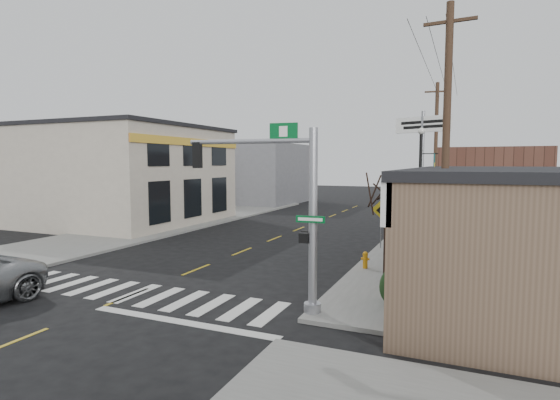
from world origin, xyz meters
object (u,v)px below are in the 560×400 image
at_px(traffic_signal_pole, 292,199).
at_px(utility_pole_far, 436,151).
at_px(lamp_post, 421,182).
at_px(utility_pole_near, 446,146).
at_px(dance_center_sign, 422,143).
at_px(bare_tree, 388,182).
at_px(fire_hydrant, 365,259).
at_px(guide_sign, 413,223).

height_order(traffic_signal_pole, utility_pole_far, utility_pole_far).
xyz_separation_m(lamp_post, utility_pole_near, (1.25, -5.75, 1.41)).
height_order(traffic_signal_pole, dance_center_sign, dance_center_sign).
relative_size(bare_tree, utility_pole_far, 0.46).
relative_size(lamp_post, utility_pole_near, 0.63).
relative_size(fire_hydrant, lamp_post, 0.12).
height_order(traffic_signal_pole, bare_tree, traffic_signal_pole).
xyz_separation_m(fire_hydrant, lamp_post, (1.76, 3.73, 3.04)).
bearing_deg(dance_center_sign, bare_tree, -69.47).
bearing_deg(guide_sign, fire_hydrant, -157.14).
height_order(lamp_post, utility_pole_near, utility_pole_near).
distance_m(dance_center_sign, utility_pole_near, 11.83).
relative_size(dance_center_sign, bare_tree, 1.59).
height_order(guide_sign, utility_pole_near, utility_pole_near).
bearing_deg(utility_pole_near, lamp_post, 107.01).
distance_m(lamp_post, utility_pole_far, 12.78).
bearing_deg(guide_sign, lamp_post, 76.48).
distance_m(fire_hydrant, utility_pole_far, 17.14).
bearing_deg(fire_hydrant, dance_center_sign, 82.75).
xyz_separation_m(fire_hydrant, dance_center_sign, (1.23, 9.66, 5.07)).
height_order(traffic_signal_pole, fire_hydrant, traffic_signal_pole).
height_order(dance_center_sign, bare_tree, dance_center_sign).
height_order(fire_hydrant, utility_pole_near, utility_pole_near).
relative_size(utility_pole_near, utility_pole_far, 0.94).
xyz_separation_m(traffic_signal_pole, guide_sign, (2.64, 7.00, -1.43)).
relative_size(traffic_signal_pole, utility_pole_near, 0.58).
distance_m(traffic_signal_pole, dance_center_sign, 15.75).
distance_m(lamp_post, dance_center_sign, 6.29).
bearing_deg(guide_sign, utility_pole_near, -80.52).
bearing_deg(utility_pole_far, bare_tree, -98.76).
bearing_deg(utility_pole_near, bare_tree, -176.24).
relative_size(lamp_post, dance_center_sign, 0.81).
relative_size(fire_hydrant, utility_pole_far, 0.07).
bearing_deg(fire_hydrant, guide_sign, 35.29).
xyz_separation_m(guide_sign, lamp_post, (0.05, 2.52, 1.61)).
bearing_deg(utility_pole_far, dance_center_sign, -100.26).
bearing_deg(dance_center_sign, utility_pole_far, 108.15).
distance_m(guide_sign, utility_pole_near, 4.61).
height_order(guide_sign, bare_tree, bare_tree).
bearing_deg(dance_center_sign, utility_pole_near, -60.39).
bearing_deg(bare_tree, utility_pole_near, -0.97).
bearing_deg(guide_sign, traffic_signal_pole, -123.11).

